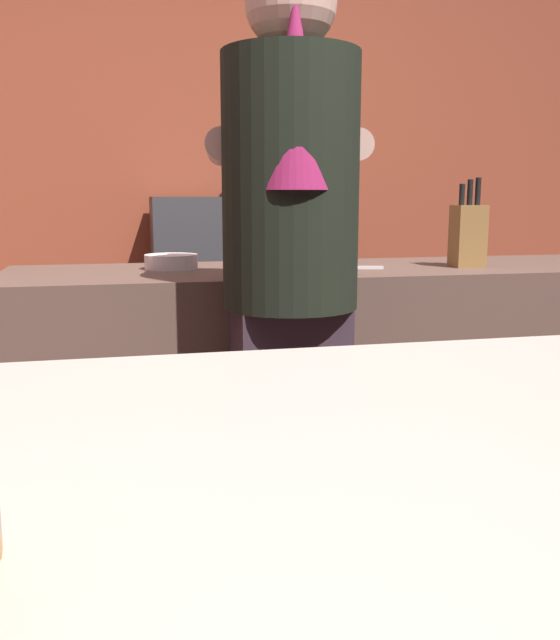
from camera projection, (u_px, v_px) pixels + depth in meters
wall_back at (186, 159)px, 3.44m from camera, size 5.20×0.10×2.70m
prep_counter at (335, 405)px, 2.31m from camera, size 2.10×0.60×0.93m
back_shelf at (249, 317)px, 3.36m from camera, size 0.91×0.36×1.16m
bartender at (290, 263)px, 1.72m from camera, size 0.46×0.53×1.72m
knife_block at (468, 234)px, 2.22m from camera, size 0.10×0.08×0.29m
mixing_bowl at (171, 262)px, 2.17m from camera, size 0.17×0.17×0.05m
chefs_knife at (346, 267)px, 2.18m from camera, size 0.24×0.08×0.01m
bottle_soy at (251, 182)px, 3.23m from camera, size 0.06×0.06×0.18m
bottle_hot_sauce at (283, 178)px, 3.34m from camera, size 0.07×0.07×0.24m
bottle_olive_oil at (242, 178)px, 3.33m from camera, size 0.06×0.06×0.23m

